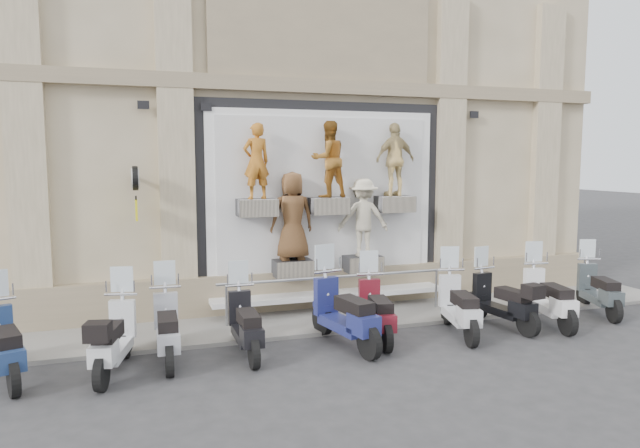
# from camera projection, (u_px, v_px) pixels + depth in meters

# --- Properties ---
(ground) EXTENTS (90.00, 90.00, 0.00)m
(ground) POSITION_uv_depth(u_px,v_px,m) (377.00, 349.00, 9.94)
(ground) COLOR #2F2F32
(ground) RESTS_ON ground
(sidewalk) EXTENTS (16.00, 2.20, 0.08)m
(sidewalk) POSITION_uv_depth(u_px,v_px,m) (336.00, 316.00, 11.92)
(sidewalk) COLOR gray
(sidewalk) RESTS_ON ground
(building) EXTENTS (14.00, 8.60, 12.00)m
(building) POSITION_uv_depth(u_px,v_px,m) (277.00, 63.00, 15.88)
(building) COLOR #C8B692
(building) RESTS_ON ground
(shop_vitrine) EXTENTS (5.60, 0.89, 4.30)m
(shop_vitrine) POSITION_uv_depth(u_px,v_px,m) (329.00, 203.00, 12.29)
(shop_vitrine) COLOR black
(shop_vitrine) RESTS_ON ground
(guard_rail) EXTENTS (5.06, 0.10, 0.93)m
(guard_rail) POSITION_uv_depth(u_px,v_px,m) (338.00, 297.00, 11.78)
(guard_rail) COLOR #9EA0A5
(guard_rail) RESTS_ON ground
(clock_sign_bracket) EXTENTS (0.10, 0.80, 1.02)m
(clock_sign_bracket) POSITION_uv_depth(u_px,v_px,m) (136.00, 186.00, 10.74)
(clock_sign_bracket) COLOR black
(clock_sign_bracket) RESTS_ON ground
(scooter_a) EXTENTS (1.15, 2.03, 1.59)m
(scooter_a) POSITION_uv_depth(u_px,v_px,m) (4.00, 330.00, 8.43)
(scooter_a) COLOR navy
(scooter_a) RESTS_ON ground
(scooter_b) EXTENTS (0.98, 2.00, 1.56)m
(scooter_b) POSITION_uv_depth(u_px,v_px,m) (113.00, 324.00, 8.76)
(scooter_b) COLOR silver
(scooter_b) RESTS_ON ground
(scooter_c) EXTENTS (0.61, 1.95, 1.57)m
(scooter_c) POSITION_uv_depth(u_px,v_px,m) (167.00, 315.00, 9.28)
(scooter_c) COLOR #9799A3
(scooter_c) RESTS_ON ground
(scooter_d) EXTENTS (0.55, 1.88, 1.52)m
(scooter_d) POSITION_uv_depth(u_px,v_px,m) (245.00, 311.00, 9.58)
(scooter_d) COLOR black
(scooter_d) RESTS_ON ground
(scooter_e) EXTENTS (1.03, 2.22, 1.74)m
(scooter_e) POSITION_uv_depth(u_px,v_px,m) (344.00, 298.00, 10.01)
(scooter_e) COLOR navy
(scooter_e) RESTS_ON ground
(scooter_f) EXTENTS (0.88, 1.99, 1.56)m
(scooter_f) POSITION_uv_depth(u_px,v_px,m) (377.00, 298.00, 10.40)
(scooter_f) COLOR #570F19
(scooter_f) RESTS_ON ground
(scooter_g) EXTENTS (1.03, 2.05, 1.60)m
(scooter_g) POSITION_uv_depth(u_px,v_px,m) (459.00, 294.00, 10.69)
(scooter_g) COLOR #B7BABF
(scooter_g) RESTS_ON ground
(scooter_h) EXTENTS (0.81, 1.95, 1.54)m
(scooter_h) POSITION_uv_depth(u_px,v_px,m) (502.00, 289.00, 11.18)
(scooter_h) COLOR black
(scooter_h) RESTS_ON ground
(scooter_i) EXTENTS (0.94, 2.05, 1.61)m
(scooter_i) POSITION_uv_depth(u_px,v_px,m) (549.00, 286.00, 11.35)
(scooter_i) COLOR silver
(scooter_i) RESTS_ON ground
(scooter_j) EXTENTS (1.13, 1.97, 1.54)m
(scooter_j) POSITION_uv_depth(u_px,v_px,m) (599.00, 279.00, 12.16)
(scooter_j) COLOR #2F373A
(scooter_j) RESTS_ON ground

